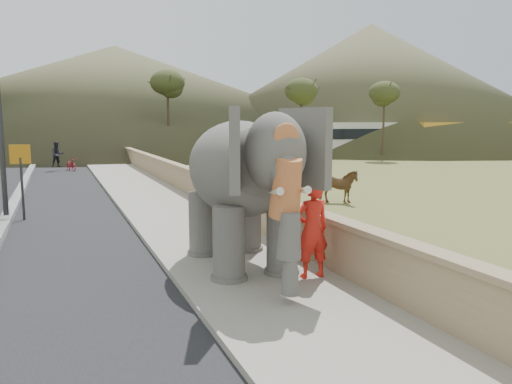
{
  "coord_description": "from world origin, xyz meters",
  "views": [
    {
      "loc": [
        -3.45,
        -5.55,
        3.07
      ],
      "look_at": [
        0.2,
        3.57,
        1.7
      ],
      "focal_mm": 35.0,
      "sensor_mm": 36.0,
      "label": 1
    }
  ],
  "objects_px": {
    "cow": "(337,186)",
    "motorcyclist": "(64,159)",
    "lamppost": "(7,62)",
    "elephant_and_man": "(241,190)"
  },
  "relations": [
    {
      "from": "lamppost",
      "to": "cow",
      "type": "relative_size",
      "value": 5.21
    },
    {
      "from": "lamppost",
      "to": "motorcyclist",
      "type": "height_order",
      "value": "lamppost"
    },
    {
      "from": "cow",
      "to": "motorcyclist",
      "type": "relative_size",
      "value": 0.81
    },
    {
      "from": "lamppost",
      "to": "motorcyclist",
      "type": "distance_m",
      "value": 17.53
    },
    {
      "from": "lamppost",
      "to": "elephant_and_man",
      "type": "height_order",
      "value": "lamppost"
    },
    {
      "from": "lamppost",
      "to": "elephant_and_man",
      "type": "distance_m",
      "value": 9.45
    },
    {
      "from": "lamppost",
      "to": "cow",
      "type": "distance_m",
      "value": 11.96
    },
    {
      "from": "elephant_and_man",
      "to": "motorcyclist",
      "type": "bearing_deg",
      "value": 97.09
    },
    {
      "from": "lamppost",
      "to": "elephant_and_man",
      "type": "relative_size",
      "value": 1.84
    },
    {
      "from": "cow",
      "to": "elephant_and_man",
      "type": "bearing_deg",
      "value": 171.16
    }
  ]
}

